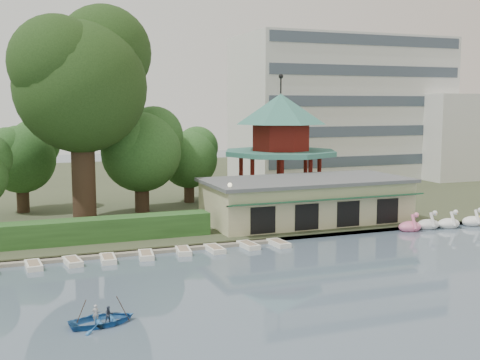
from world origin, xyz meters
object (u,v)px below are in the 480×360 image
rowboat_with_passengers (102,315)px  big_tree (82,75)px  boathouse (306,200)px  dock (60,258)px  pavilion (280,137)px

rowboat_with_passengers → big_tree: bearing=84.9°
boathouse → rowboat_with_passengers: (-21.05, -18.63, -1.89)m
big_tree → rowboat_with_passengers: bearing=-95.1°
dock → big_tree: size_ratio=1.74×
boathouse → dock: bearing=-167.8°
dock → boathouse: (22.00, 4.77, 2.25)m
boathouse → rowboat_with_passengers: 28.18m
rowboat_with_passengers → boathouse: bearing=41.5°
boathouse → rowboat_with_passengers: boathouse is taller
big_tree → boathouse: bearing=-18.2°
boathouse → big_tree: bearing=161.8°
pavilion → dock: bearing=-148.3°
pavilion → big_tree: bearing=-169.6°
dock → big_tree: big_tree is taller
boathouse → rowboat_with_passengers: size_ratio=3.74×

